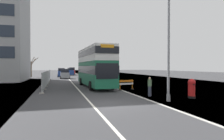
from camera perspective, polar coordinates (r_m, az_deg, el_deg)
The scene contains 13 objects.
ground at distance 13.95m, azimuth 1.28°, elevation -9.78°, with size 140.00×280.00×0.10m.
double_decker_bus at distance 25.05m, azimuth -5.02°, elevation 1.06°, with size 3.09×11.58×4.89m.
lamppost_foreground at distance 15.14m, azimuth 15.97°, elevation 5.51°, with size 0.29×0.70×7.99m.
red_pillar_postbox at distance 17.29m, azimuth 21.96°, elevation -4.71°, with size 0.61×0.61×1.58m.
roadworks_barrier at distance 21.99m, azimuth 4.15°, elevation -3.94°, with size 1.78×0.76×1.08m.
construction_site_fence at distance 29.91m, azimuth -18.16°, elevation -2.15°, with size 0.44×20.60×2.01m.
car_oncoming_near at distance 44.08m, azimuth -13.43°, elevation -1.15°, with size 2.00×3.90×2.06m.
car_receding_mid at distance 51.72m, azimuth -14.38°, elevation -0.76°, with size 1.91×3.94×2.21m.
car_receding_far at distance 60.85m, azimuth -11.88°, elevation -0.51°, with size 2.05×4.04×2.19m.
car_far_side at distance 67.91m, azimuth -11.45°, elevation -0.32°, with size 1.97×3.86×2.33m.
bare_tree_far_verge_near at distance 46.82m, azimuth -25.58°, elevation 0.87°, with size 2.65×2.80×5.35m.
bare_tree_far_verge_mid at distance 53.37m, azimuth -22.27°, elevation 0.80°, with size 3.50×2.33×5.01m.
pedestrian_at_kerb at distance 17.39m, azimuth 10.81°, elevation -4.74°, with size 0.34×0.34×1.65m.
Camera 1 is at (-3.27, -12.97, 2.54)m, focal length 31.74 mm.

